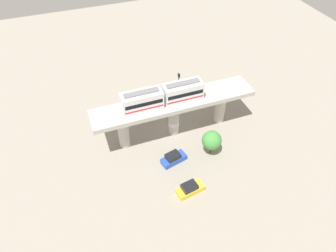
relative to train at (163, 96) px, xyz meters
name	(u,v)px	position (x,y,z in m)	size (l,w,h in m)	color
ground_plane	(174,132)	(0.00, -2.01, -8.94)	(120.00, 120.00, 0.00)	gray
viaduct	(174,109)	(0.00, -2.01, -3.34)	(5.20, 28.00, 7.41)	#B7B2AA
train	(163,96)	(0.00, 0.00, 0.00)	(2.64, 13.55, 3.24)	silver
parked_car_blue	(173,158)	(-6.44, 0.49, -8.20)	(2.71, 4.50, 1.76)	#284CB7
parked_car_yellow	(190,189)	(-12.87, 0.27, -8.20)	(2.44, 4.43, 1.76)	yellow
tree_near_viaduct	(212,140)	(-6.77, -6.11, -5.96)	(3.28, 3.28, 4.63)	brown
signal_post	(178,95)	(3.40, -4.14, -3.41)	(0.44, 0.28, 10.01)	#4C4C51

